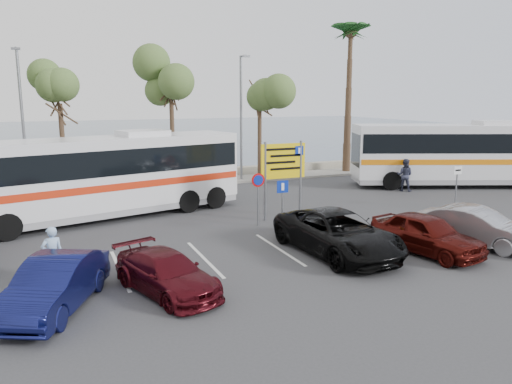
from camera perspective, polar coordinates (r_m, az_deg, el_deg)
name	(u,v)px	position (r m, az deg, el deg)	size (l,w,h in m)	color
ground	(295,239)	(20.12, 4.50, -5.33)	(120.00, 120.00, 0.00)	#353638
kerb_strip	(196,182)	(32.85, -6.82, 1.14)	(44.00, 2.40, 0.15)	gray
seawall	(188,174)	(34.72, -7.75, 2.02)	(48.00, 0.80, 0.60)	gray
sea	(109,134)	(77.84, -16.42, 6.36)	(140.00, 140.00, 0.00)	#43596B
tree_left	(59,89)	(31.13, -21.62, 10.89)	(3.20, 3.20, 7.20)	#382619
tree_mid	(171,79)	(32.01, -9.73, 12.63)	(3.20, 3.20, 8.00)	#382619
tree_right	(260,87)	(33.91, 0.42, 11.86)	(3.20, 3.20, 7.40)	#382619
palm_tree	(351,35)	(37.48, 10.77, 17.26)	(4.80, 4.80, 11.20)	#382619
street_lamp_left	(22,115)	(30.67, -25.17, 8.00)	(0.45, 1.15, 8.01)	slate
street_lamp_right	(241,112)	(32.90, -1.67, 9.15)	(0.45, 1.15, 8.01)	slate
direction_sign	(283,167)	(22.85, 3.13, 2.89)	(2.20, 0.12, 3.60)	slate
sign_no_stop	(258,191)	(21.60, 0.23, 0.13)	(0.60, 0.08, 2.35)	slate
sign_parking	(282,199)	(20.36, 3.03, -0.85)	(0.50, 0.07, 2.25)	slate
sign_taxi	(457,182)	(26.76, 21.97, 1.10)	(0.50, 0.07, 2.20)	slate
lane_markings	(280,249)	(18.78, 2.80, -6.50)	(12.02, 4.20, 0.01)	silver
coach_bus_left	(106,179)	(24.04, -16.82, 1.46)	(13.17, 5.78, 4.02)	silver
coach_bus_right	(461,156)	(33.85, 22.34, 3.83)	(13.32, 7.63, 4.13)	silver
car_blue	(55,284)	(14.47, -22.01, -9.76)	(1.50, 4.29, 1.41)	#0E1244
car_maroon	(167,273)	(14.81, -10.18, -9.11)	(1.65, 4.07, 1.18)	#450B12
car_red	(426,234)	(19.10, 18.88, -4.52)	(1.72, 4.27, 1.45)	#470D0A
suv_black	(338,233)	(18.21, 9.33, -4.65)	(2.58, 5.60, 1.56)	black
car_silver_b	(476,227)	(20.74, 23.85, -3.66)	(1.55, 4.44, 1.46)	gray
pedestrian_near	(53,254)	(16.50, -22.24, -6.62)	(0.64, 0.42, 1.76)	#98B8DD
pedestrian_far	(405,175)	(31.09, 16.63, 1.87)	(0.94, 0.74, 1.94)	#2F3247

